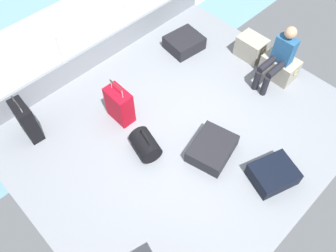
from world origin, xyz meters
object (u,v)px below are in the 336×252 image
at_px(suitcase_0, 26,120).
at_px(suitcase_5, 212,149).
at_px(duffel_bag, 145,145).
at_px(suitcase_3, 120,105).
at_px(cargo_crate_1, 279,67).
at_px(suitcase_4, 184,43).
at_px(cargo_crate_0, 251,47).
at_px(suitcase_1, 273,174).
at_px(passenger_seated, 279,56).

relative_size(suitcase_0, suitcase_5, 0.97).
bearing_deg(duffel_bag, suitcase_3, 168.96).
xyz_separation_m(suitcase_0, suitcase_3, (0.74, 1.24, -0.04)).
relative_size(cargo_crate_1, suitcase_4, 0.92).
bearing_deg(suitcase_0, suitcase_5, 38.36).
distance_m(cargo_crate_0, suitcase_0, 4.16).
xyz_separation_m(suitcase_1, suitcase_3, (-2.43, -0.85, 0.19)).
xyz_separation_m(suitcase_1, suitcase_5, (-0.91, -0.30, -0.01)).
relative_size(cargo_crate_0, passenger_seated, 0.50).
height_order(passenger_seated, suitcase_4, passenger_seated).
bearing_deg(cargo_crate_0, suitcase_1, -45.14).
xyz_separation_m(cargo_crate_0, suitcase_1, (1.85, -1.86, -0.08)).
xyz_separation_m(suitcase_3, duffel_bag, (0.77, -0.15, -0.14)).
distance_m(cargo_crate_0, suitcase_1, 2.62).
relative_size(cargo_crate_1, suitcase_5, 0.78).
relative_size(suitcase_3, suitcase_5, 0.96).
relative_size(suitcase_4, duffel_bag, 1.30).
bearing_deg(suitcase_4, suitcase_1, -21.15).
bearing_deg(suitcase_0, duffel_bag, 35.57).
bearing_deg(suitcase_4, cargo_crate_0, 35.75).
bearing_deg(suitcase_5, cargo_crate_1, 97.12).
height_order(suitcase_1, suitcase_5, suitcase_1).
distance_m(suitcase_1, suitcase_5, 0.96).
distance_m(passenger_seated, suitcase_3, 2.79).
bearing_deg(suitcase_5, passenger_seated, 97.79).
relative_size(cargo_crate_0, suitcase_1, 0.72).
xyz_separation_m(suitcase_0, suitcase_1, (3.17, 2.09, -0.22)).
bearing_deg(suitcase_0, suitcase_3, 58.93).
relative_size(suitcase_1, suitcase_3, 0.94).
distance_m(passenger_seated, suitcase_1, 2.05).
height_order(suitcase_1, duffel_bag, duffel_bag).
distance_m(cargo_crate_0, cargo_crate_1, 0.67).
bearing_deg(suitcase_1, duffel_bag, -148.72).
xyz_separation_m(passenger_seated, suitcase_0, (-2.00, -3.71, -0.23)).
height_order(passenger_seated, suitcase_0, passenger_seated).
distance_m(cargo_crate_1, suitcase_5, 2.13).
relative_size(passenger_seated, suitcase_1, 1.45).
bearing_deg(passenger_seated, suitcase_5, -82.21).
distance_m(passenger_seated, duffel_bag, 2.70).
bearing_deg(suitcase_0, cargo_crate_0, 71.44).
xyz_separation_m(cargo_crate_0, suitcase_3, (-0.58, -2.71, 0.10)).
xyz_separation_m(cargo_crate_1, duffel_bag, (-0.48, -2.81, -0.03)).
bearing_deg(suitcase_3, passenger_seated, 63.20).
bearing_deg(suitcase_3, duffel_bag, -11.04).
bearing_deg(cargo_crate_1, duffel_bag, -99.65).
bearing_deg(cargo_crate_0, suitcase_0, -108.56).
bearing_deg(cargo_crate_1, suitcase_1, -56.95).
bearing_deg(duffel_bag, cargo_crate_0, 93.85).
xyz_separation_m(passenger_seated, suitcase_1, (1.18, -1.62, -0.46)).
distance_m(suitcase_3, suitcase_5, 1.62).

